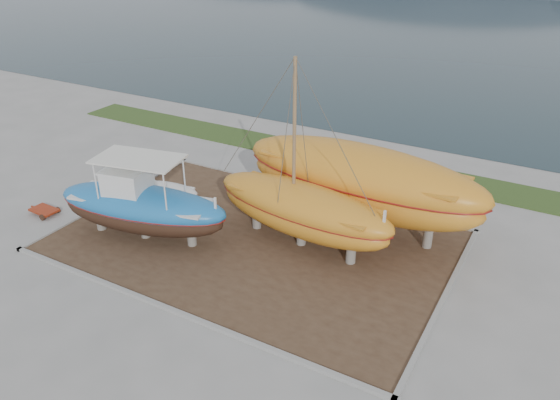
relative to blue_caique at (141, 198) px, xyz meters
The scene contains 10 objects.
ground 5.51m from the blue_caique, 19.77° to the right, with size 140.00×140.00×0.00m, color gray.
dirt_patch 5.70m from the blue_caique, 25.47° to the left, with size 18.00×12.00×0.06m, color #422D1E.
curb_frame 5.69m from the blue_caique, 25.47° to the left, with size 18.60×12.60×0.15m, color gray, non-canonical shape.
grass_strip 14.74m from the blue_caique, 70.84° to the left, with size 44.00×3.00×0.08m, color #284219.
sea 68.48m from the blue_caique, 85.99° to the left, with size 260.00×100.00×0.04m, color #182B31, non-canonical shape.
blue_caique is the anchor object (origin of this frame).
white_dinghy 3.90m from the blue_caique, 112.55° to the left, with size 3.66×1.37×1.10m, color silver, non-canonical shape.
orange_sailboat 7.90m from the blue_caique, 24.48° to the left, with size 9.29×2.74×8.76m, color orange, non-canonical shape.
orange_bare_hull 10.46m from the blue_caique, 35.34° to the left, with size 12.56×3.77×4.12m, color orange, non-canonical shape.
red_trailer 6.61m from the blue_caique, behind, with size 2.16×1.08×0.31m, color #972A11, non-canonical shape.
Camera 1 is at (12.15, -14.92, 13.67)m, focal length 35.00 mm.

